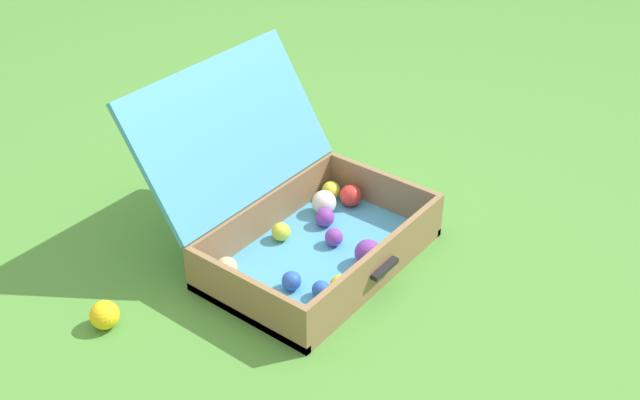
% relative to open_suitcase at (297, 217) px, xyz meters
% --- Properties ---
extents(ground_plane, '(16.00, 16.00, 0.00)m').
position_rel_open_suitcase_xyz_m(ground_plane, '(-0.02, -0.06, -0.12)').
color(ground_plane, '#4C8C38').
extents(open_suitcase, '(0.67, 0.69, 0.52)m').
position_rel_open_suitcase_xyz_m(open_suitcase, '(0.00, 0.00, 0.00)').
color(open_suitcase, '#4799C6').
rests_on(open_suitcase, ground).
extents(stray_ball_on_grass, '(0.08, 0.08, 0.08)m').
position_rel_open_suitcase_xyz_m(stray_ball_on_grass, '(-0.58, 0.19, -0.08)').
color(stray_ball_on_grass, yellow).
rests_on(stray_ball_on_grass, ground).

